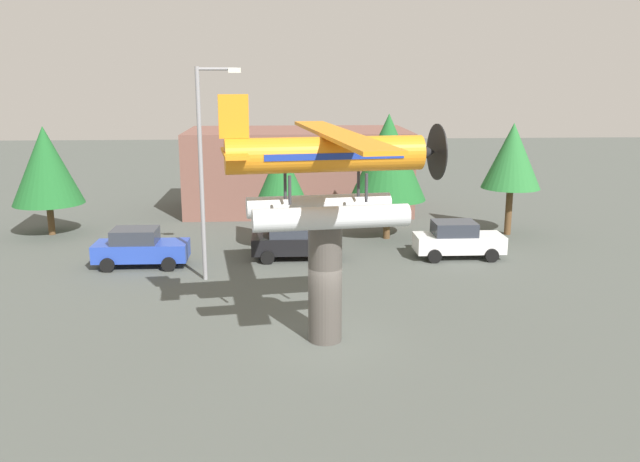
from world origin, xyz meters
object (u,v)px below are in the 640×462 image
object	(u,v)px
car_far_white	(458,240)
tree_east	(281,179)
display_pedestal	(325,282)
floatplane_monument	(329,170)
tree_center_back	(388,157)
car_near_blue	(140,247)
car_mid_black	(295,241)
tree_far_east	(512,156)
tree_west	(46,166)
storefront_building	(298,170)
streetlight_primary	(205,161)

from	to	relation	value
car_far_white	tree_east	distance (m)	9.09
display_pedestal	car_far_white	world-z (taller)	display_pedestal
floatplane_monument	tree_center_back	world-z (taller)	floatplane_monument
car_near_blue	car_mid_black	size ratio (longest dim) A/B	1.00
floatplane_monument	tree_far_east	world-z (taller)	floatplane_monument
floatplane_monument	tree_west	xyz separation A→B (m)	(-14.16, 15.65, -1.87)
car_far_white	tree_east	bearing A→B (deg)	164.62
car_far_white	storefront_building	bearing A→B (deg)	121.09
storefront_building	display_pedestal	bearing A→B (deg)	-89.01
floatplane_monument	tree_far_east	size ratio (longest dim) A/B	1.72
display_pedestal	tree_west	size ratio (longest dim) A/B	0.68
car_far_white	streetlight_primary	xyz separation A→B (m)	(-11.49, -2.88, 4.21)
car_mid_black	streetlight_primary	distance (m)	6.42
storefront_building	tree_east	world-z (taller)	tree_east
car_far_white	tree_east	size ratio (longest dim) A/B	0.81
tree_far_east	storefront_building	bearing A→B (deg)	145.88
car_far_white	tree_far_east	size ratio (longest dim) A/B	0.69
storefront_building	streetlight_primary	bearing A→B (deg)	-105.42
floatplane_monument	car_far_white	bearing A→B (deg)	47.29
storefront_building	floatplane_monument	bearing A→B (deg)	-88.67
streetlight_primary	tree_east	xyz separation A→B (m)	(3.11, 5.18, -1.58)
storefront_building	tree_center_back	distance (m)	9.54
display_pedestal	tree_far_east	bearing A→B (deg)	52.68
car_near_blue	storefront_building	world-z (taller)	storefront_building
floatplane_monument	storefront_building	xyz separation A→B (m)	(-0.51, 21.98, -3.10)
tree_east	tree_far_east	distance (m)	12.57
tree_west	tree_center_back	size ratio (longest dim) A/B	0.89
car_near_blue	storefront_building	bearing A→B (deg)	59.69
car_near_blue	tree_far_east	size ratio (longest dim) A/B	0.69
tree_west	tree_east	bearing A→B (deg)	-15.68
floatplane_monument	car_near_blue	size ratio (longest dim) A/B	2.49
storefront_building	tree_west	distance (m)	15.10
streetlight_primary	car_near_blue	bearing A→B (deg)	146.62
display_pedestal	tree_west	distance (m)	21.11
car_mid_black	tree_west	size ratio (longest dim) A/B	0.71
tree_west	display_pedestal	bearing A→B (deg)	-48.15
storefront_building	tree_west	world-z (taller)	tree_west
display_pedestal	streetlight_primary	size ratio (longest dim) A/B	0.45
car_near_blue	tree_far_east	world-z (taller)	tree_far_east
streetlight_primary	tree_center_back	world-z (taller)	streetlight_primary
car_mid_black	tree_far_east	distance (m)	12.95
floatplane_monument	car_mid_black	world-z (taller)	floatplane_monument
streetlight_primary	tree_far_east	xyz separation A→B (m)	(15.46, 7.39, -0.79)
floatplane_monument	tree_east	distance (m)	12.40
streetlight_primary	tree_far_east	world-z (taller)	streetlight_primary
display_pedestal	tree_far_east	size ratio (longest dim) A/B	0.66
car_mid_black	car_far_white	xyz separation A→B (m)	(7.77, -0.22, 0.00)
floatplane_monument	storefront_building	world-z (taller)	floatplane_monument
display_pedestal	storefront_building	xyz separation A→B (m)	(-0.38, 22.00, 0.57)
display_pedestal	floatplane_monument	world-z (taller)	floatplane_monument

